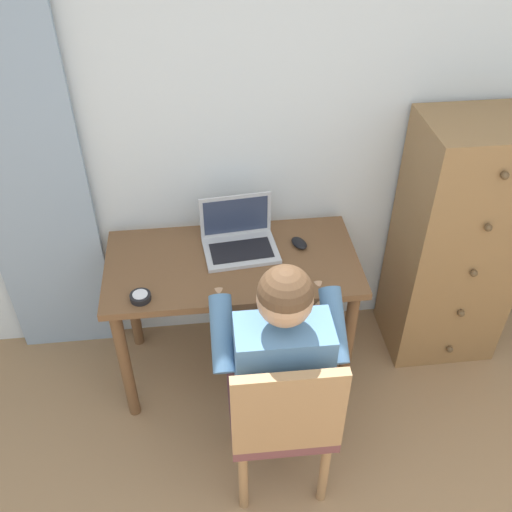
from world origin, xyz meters
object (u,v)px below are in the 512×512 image
(desk, at_px, (233,280))
(dresser, at_px, (456,244))
(laptop, at_px, (239,238))
(computer_mouse, at_px, (299,243))
(desk_clock, at_px, (140,297))
(person_seated, at_px, (278,351))
(chair, at_px, (283,416))

(desk, bearing_deg, dresser, 4.74)
(laptop, xyz_separation_m, computer_mouse, (0.28, -0.02, -0.04))
(desk, height_order, computer_mouse, computer_mouse)
(laptop, xyz_separation_m, desk_clock, (-0.45, -0.31, -0.04))
(dresser, bearing_deg, person_seated, -148.35)
(desk_clock, bearing_deg, person_seated, -28.59)
(desk, bearing_deg, laptop, 66.88)
(dresser, height_order, person_seated, dresser)
(computer_mouse, bearing_deg, laptop, 152.57)
(dresser, height_order, computer_mouse, dresser)
(desk, height_order, chair, chair)
(dresser, relative_size, laptop, 3.68)
(desk, relative_size, desk_clock, 13.01)
(chair, bearing_deg, desk_clock, 138.63)
(chair, distance_m, person_seated, 0.26)
(desk, distance_m, desk_clock, 0.48)
(dresser, bearing_deg, desk_clock, -168.68)
(chair, xyz_separation_m, laptop, (-0.10, 0.80, 0.30))
(computer_mouse, xyz_separation_m, desk_clock, (-0.74, -0.29, -0.00))
(desk, xyz_separation_m, dresser, (1.13, 0.09, 0.04))
(person_seated, relative_size, laptop, 3.31)
(dresser, xyz_separation_m, chair, (-0.99, -0.79, -0.17))
(chair, distance_m, laptop, 0.86)
(laptop, distance_m, desk_clock, 0.55)
(dresser, height_order, chair, dresser)
(computer_mouse, height_order, desk_clock, computer_mouse)
(person_seated, xyz_separation_m, desk_clock, (-0.55, 0.30, 0.08))
(computer_mouse, bearing_deg, person_seated, -130.12)
(desk, distance_m, computer_mouse, 0.36)
(dresser, bearing_deg, laptop, 179.69)
(chair, distance_m, computer_mouse, 0.84)
(dresser, height_order, laptop, dresser)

